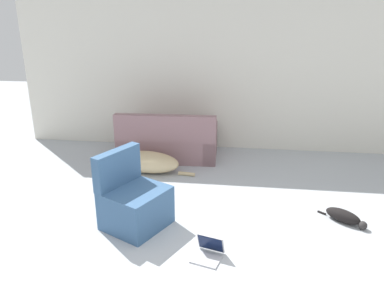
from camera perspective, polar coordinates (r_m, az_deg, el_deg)
wall_back at (r=6.61m, az=5.59°, el=10.56°), size 7.47×0.06×2.67m
couch at (r=6.36m, az=-3.60°, el=0.25°), size 1.65×0.94×0.82m
dog at (r=5.85m, az=-7.35°, el=-2.70°), size 1.47×0.58×0.32m
cat at (r=4.83m, az=22.22°, el=-10.21°), size 0.51×0.42×0.15m
laptop_open at (r=3.94m, az=2.56°, el=-15.81°), size 0.35×0.35×0.22m
side_chair at (r=4.38m, az=-8.94°, el=-8.68°), size 0.85×0.86×0.88m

